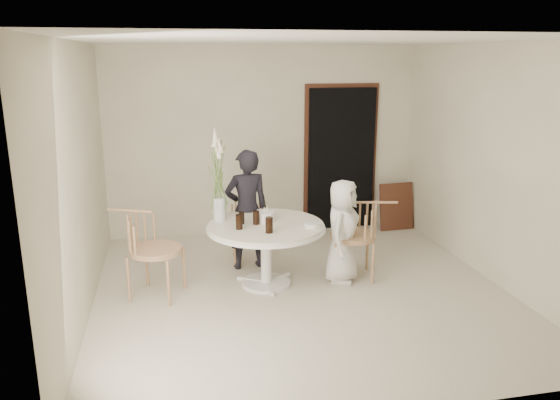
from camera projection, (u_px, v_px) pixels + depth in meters
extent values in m
plane|color=beige|center=(301.00, 291.00, 6.12)|extent=(4.50, 4.50, 0.00)
plane|color=white|center=(304.00, 40.00, 5.42)|extent=(4.50, 4.50, 0.00)
plane|color=beige|center=(265.00, 141.00, 7.90)|extent=(4.50, 0.00, 4.50)
plane|color=beige|center=(384.00, 242.00, 3.64)|extent=(4.50, 0.00, 4.50)
plane|color=beige|center=(79.00, 183.00, 5.32)|extent=(0.00, 4.50, 4.50)
plane|color=beige|center=(494.00, 165.00, 6.21)|extent=(0.00, 4.50, 4.50)
cube|color=black|center=(341.00, 159.00, 8.14)|extent=(1.00, 0.10, 2.10)
cube|color=#51261C|center=(340.00, 155.00, 8.17)|extent=(1.12, 0.03, 2.22)
cylinder|color=white|center=(266.00, 283.00, 6.28)|extent=(0.56, 0.56, 0.04)
cylinder|color=white|center=(266.00, 256.00, 6.19)|extent=(0.12, 0.12, 0.65)
cylinder|color=white|center=(266.00, 228.00, 6.11)|extent=(1.33, 1.33, 0.03)
cylinder|color=white|center=(266.00, 226.00, 6.10)|extent=(1.30, 1.30, 0.04)
cube|color=#51261C|center=(396.00, 206.00, 8.21)|extent=(0.54, 0.19, 0.70)
cylinder|color=tan|center=(235.00, 250.00, 6.76)|extent=(0.03, 0.03, 0.43)
cylinder|color=tan|center=(265.00, 249.00, 6.80)|extent=(0.03, 0.03, 0.43)
cylinder|color=tan|center=(234.00, 241.00, 7.12)|extent=(0.03, 0.03, 0.43)
cylinder|color=tan|center=(262.00, 239.00, 7.17)|extent=(0.03, 0.03, 0.43)
cylinder|color=tan|center=(249.00, 228.00, 6.90)|extent=(0.47, 0.47, 0.05)
cylinder|color=tan|center=(332.00, 251.00, 6.66)|extent=(0.03, 0.03, 0.48)
cylinder|color=tan|center=(335.00, 264.00, 6.25)|extent=(0.03, 0.03, 0.48)
cylinder|color=tan|center=(367.00, 251.00, 6.66)|extent=(0.03, 0.03, 0.48)
cylinder|color=tan|center=(373.00, 264.00, 6.24)|extent=(0.03, 0.03, 0.48)
cylinder|color=tan|center=(353.00, 236.00, 6.39)|extent=(0.54, 0.54, 0.05)
cylinder|color=tan|center=(168.00, 284.00, 5.68)|extent=(0.03, 0.03, 0.50)
cylinder|color=tan|center=(184.00, 268.00, 6.11)|extent=(0.03, 0.03, 0.50)
cylinder|color=tan|center=(129.00, 280.00, 5.77)|extent=(0.03, 0.03, 0.50)
cylinder|color=tan|center=(147.00, 265.00, 6.19)|extent=(0.03, 0.03, 0.50)
cylinder|color=tan|center=(156.00, 250.00, 5.87)|extent=(0.56, 0.56, 0.06)
imported|color=black|center=(247.00, 210.00, 6.62)|extent=(0.58, 0.42, 1.48)
imported|color=white|center=(342.00, 231.00, 6.25)|extent=(0.65, 0.70, 1.21)
cylinder|color=white|center=(264.00, 216.00, 6.19)|extent=(0.23, 0.23, 0.11)
cylinder|color=beige|center=(264.00, 209.00, 6.17)|extent=(0.01, 0.01, 0.05)
cylinder|color=beige|center=(267.00, 209.00, 6.21)|extent=(0.01, 0.01, 0.05)
cylinder|color=black|center=(239.00, 222.00, 5.90)|extent=(0.09, 0.09, 0.16)
cylinder|color=black|center=(269.00, 225.00, 5.78)|extent=(0.09, 0.09, 0.17)
cylinder|color=black|center=(242.00, 218.00, 6.09)|extent=(0.06, 0.06, 0.13)
cylinder|color=black|center=(256.00, 218.00, 6.06)|extent=(0.10, 0.10, 0.15)
cylinder|color=silver|center=(312.00, 225.00, 5.99)|extent=(0.19, 0.19, 0.05)
cylinder|color=silver|center=(219.00, 209.00, 6.19)|extent=(0.14, 0.14, 0.27)
cylinder|color=#507532|center=(221.00, 180.00, 6.12)|extent=(0.01, 0.01, 0.67)
cone|color=white|center=(220.00, 150.00, 6.03)|extent=(0.07, 0.07, 0.17)
cylinder|color=#507532|center=(219.00, 177.00, 6.13)|extent=(0.01, 0.01, 0.73)
cone|color=white|center=(218.00, 145.00, 6.03)|extent=(0.07, 0.07, 0.17)
cylinder|color=#507532|center=(216.00, 175.00, 6.11)|extent=(0.01, 0.01, 0.79)
cone|color=white|center=(215.00, 140.00, 6.01)|extent=(0.07, 0.07, 0.17)
cylinder|color=#507532|center=(216.00, 173.00, 6.07)|extent=(0.01, 0.01, 0.85)
cone|color=white|center=(215.00, 135.00, 5.96)|extent=(0.07, 0.07, 0.17)
cylinder|color=#507532|center=(218.00, 181.00, 6.08)|extent=(0.01, 0.01, 0.67)
cone|color=white|center=(217.00, 151.00, 5.99)|extent=(0.07, 0.07, 0.17)
cylinder|color=#507532|center=(220.00, 178.00, 6.08)|extent=(0.01, 0.01, 0.73)
cone|color=white|center=(220.00, 145.00, 5.99)|extent=(0.07, 0.07, 0.17)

